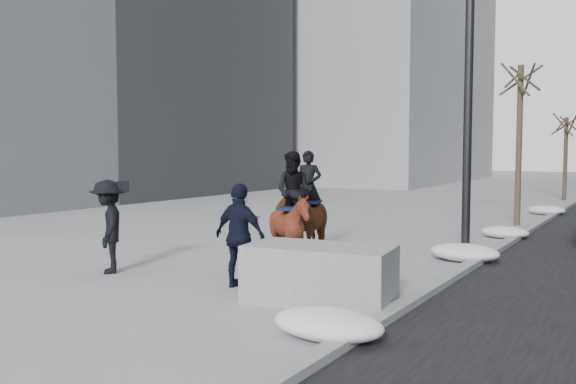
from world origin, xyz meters
The scene contains 11 objects.
ground centered at (0.00, 0.00, 0.00)m, with size 120.00×120.00×0.00m, color gray.
curb centered at (3.00, 10.00, 0.06)m, with size 0.25×90.00×0.12m, color gray.
planter centered at (1.77, -0.79, 0.44)m, with size 2.19×1.10×0.88m, color #99999C.
tree_near centered at (2.40, 10.78, 2.70)m, with size 1.20×1.20×5.41m, color #362C1F, non-canonical shape.
tree_far centered at (2.40, 21.49, 2.10)m, with size 1.20×1.20×4.20m, color #3D2C24, non-canonical shape.
mounted_left centered at (-0.40, 2.58, 0.86)m, with size 1.25×1.93×2.30m.
mounted_right centered at (0.06, 1.22, 0.92)m, with size 1.45×1.57×2.28m.
feeder centered at (0.16, -0.60, 0.88)m, with size 1.06×0.90×1.75m.
camera_crew centered at (-2.69, -0.87, 0.89)m, with size 1.27×1.26×1.75m.
lamppost centered at (2.60, 4.19, 4.99)m, with size 0.25×0.83×9.09m.
snow_piles centered at (2.70, 4.89, 0.17)m, with size 1.45×17.54×0.37m.
Camera 1 is at (6.10, -8.77, 2.32)m, focal length 38.00 mm.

